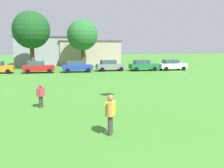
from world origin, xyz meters
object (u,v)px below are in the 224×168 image
object	(u,v)px
parked_car_green_4	(143,65)
parked_car_white_5	(172,65)
parked_car_blue_2	(77,66)
bystander_near_trees	(41,94)
parked_car_red_1	(38,67)
parked_car_gray_3	(110,65)
tree_center	(31,30)
adult_bystander	(110,111)
tree_far_right	(82,35)

from	to	relation	value
parked_car_green_4	parked_car_white_5	size ratio (longest dim) A/B	1.00
parked_car_green_4	parked_car_blue_2	bearing A→B (deg)	179.16
bystander_near_trees	parked_car_white_5	size ratio (longest dim) A/B	0.35
parked_car_blue_2	parked_car_white_5	xyz separation A→B (m)	(14.85, -0.38, 0.00)
parked_car_blue_2	parked_car_red_1	bearing A→B (deg)	177.48
bystander_near_trees	parked_car_blue_2	distance (m)	21.74
parked_car_gray_3	tree_center	world-z (taller)	tree_center
parked_car_blue_2	tree_center	distance (m)	10.57
adult_bystander	parked_car_white_5	bearing A→B (deg)	-4.05
bystander_near_trees	tree_center	world-z (taller)	tree_center
adult_bystander	parked_car_green_4	bearing A→B (deg)	4.08
adult_bystander	parked_car_gray_3	distance (m)	28.68
parked_car_gray_3	parked_car_white_5	xyz separation A→B (m)	(9.71, -1.13, 0.00)
adult_bystander	tree_center	distance (m)	34.33
parked_car_red_1	tree_center	distance (m)	8.22
parked_car_blue_2	tree_far_right	size ratio (longest dim) A/B	0.51
bystander_near_trees	parked_car_red_1	world-z (taller)	parked_car_red_1
parked_car_red_1	parked_car_white_5	world-z (taller)	same
adult_bystander	parked_car_blue_2	bearing A→B (deg)	24.31
parked_car_red_1	parked_car_blue_2	xyz separation A→B (m)	(5.40, -0.24, 0.00)
parked_car_red_1	tree_far_right	world-z (taller)	tree_far_right
adult_bystander	tree_far_right	xyz separation A→B (m)	(3.14, 35.57, 4.58)
parked_car_blue_2	parked_car_green_4	bearing A→B (deg)	-0.84
parked_car_white_5	tree_center	world-z (taller)	tree_center
parked_car_gray_3	parked_car_green_4	size ratio (longest dim) A/B	1.00
tree_center	parked_car_red_1	bearing A→B (deg)	-79.61
parked_car_red_1	parked_car_green_4	world-z (taller)	same
parked_car_gray_3	tree_center	xyz separation A→B (m)	(-11.65, 5.54, 5.44)
adult_bystander	tree_far_right	world-z (taller)	tree_far_right
bystander_near_trees	parked_car_blue_2	world-z (taller)	parked_car_blue_2
adult_bystander	parked_car_green_4	xyz separation A→B (m)	(11.37, 27.07, -0.20)
parked_car_green_4	tree_far_right	size ratio (longest dim) A/B	0.51
parked_car_green_4	tree_far_right	xyz separation A→B (m)	(-8.23, 8.50, 4.78)
parked_car_green_4	tree_center	bearing A→B (deg)	158.86
parked_car_white_5	tree_far_right	bearing A→B (deg)	145.99
parked_car_blue_2	tree_center	xyz separation A→B (m)	(-6.51, 6.30, 5.44)
adult_bystander	parked_car_green_4	size ratio (longest dim) A/B	0.41
tree_far_right	tree_center	bearing A→B (deg)	-166.31
parked_car_white_5	parked_car_blue_2	bearing A→B (deg)	178.55
parked_car_blue_2	tree_far_right	bearing A→B (deg)	77.05
adult_bystander	parked_car_red_1	distance (m)	27.77
parked_car_blue_2	tree_far_right	world-z (taller)	tree_far_right
adult_bystander	tree_center	world-z (taller)	tree_center
parked_car_white_5	tree_center	distance (m)	23.04
adult_bystander	parked_car_green_4	world-z (taller)	adult_bystander
tree_far_right	parked_car_green_4	bearing A→B (deg)	-45.92
tree_center	tree_far_right	world-z (taller)	tree_center
bystander_near_trees	parked_car_blue_2	bearing A→B (deg)	21.93
adult_bystander	tree_center	xyz separation A→B (m)	(-5.30, 33.52, 5.24)
parked_car_blue_2	parked_car_white_5	size ratio (longest dim) A/B	1.00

